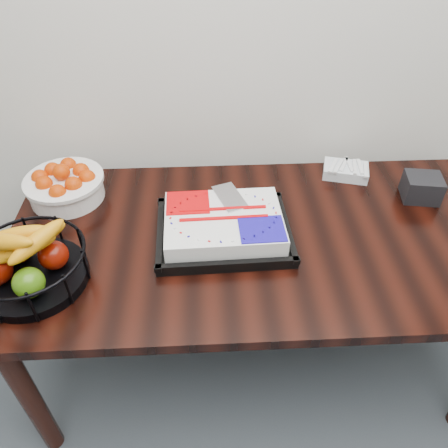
{
  "coord_description": "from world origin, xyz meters",
  "views": [
    {
      "loc": [
        -0.18,
        0.85,
        1.81
      ],
      "look_at": [
        -0.12,
        1.97,
        0.83
      ],
      "focal_mm": 35.0,
      "sensor_mm": 36.0,
      "label": 1
    }
  ],
  "objects_px": {
    "cake_tray": "(224,226)",
    "table": "(257,251)",
    "fruit_basket": "(29,264)",
    "napkin_box": "(422,188)",
    "tangerine_bowl": "(64,180)"
  },
  "relations": [
    {
      "from": "cake_tray",
      "to": "table",
      "type": "bearing_deg",
      "value": -0.26
    },
    {
      "from": "fruit_basket",
      "to": "napkin_box",
      "type": "relative_size",
      "value": 2.66
    },
    {
      "from": "table",
      "to": "napkin_box",
      "type": "xyz_separation_m",
      "value": [
        0.66,
        0.18,
        0.13
      ]
    },
    {
      "from": "napkin_box",
      "to": "cake_tray",
      "type": "bearing_deg",
      "value": -166.87
    },
    {
      "from": "table",
      "to": "fruit_basket",
      "type": "bearing_deg",
      "value": -165.92
    },
    {
      "from": "table",
      "to": "tangerine_bowl",
      "type": "height_order",
      "value": "tangerine_bowl"
    },
    {
      "from": "tangerine_bowl",
      "to": "napkin_box",
      "type": "height_order",
      "value": "tangerine_bowl"
    },
    {
      "from": "table",
      "to": "fruit_basket",
      "type": "xyz_separation_m",
      "value": [
        -0.74,
        -0.19,
        0.17
      ]
    },
    {
      "from": "cake_tray",
      "to": "tangerine_bowl",
      "type": "bearing_deg",
      "value": 157.28
    },
    {
      "from": "cake_tray",
      "to": "napkin_box",
      "type": "distance_m",
      "value": 0.8
    },
    {
      "from": "table",
      "to": "tangerine_bowl",
      "type": "relative_size",
      "value": 5.94
    },
    {
      "from": "fruit_basket",
      "to": "cake_tray",
      "type": "bearing_deg",
      "value": 16.82
    },
    {
      "from": "napkin_box",
      "to": "tangerine_bowl",
      "type": "bearing_deg",
      "value": 177.11
    },
    {
      "from": "tangerine_bowl",
      "to": "table",
      "type": "bearing_deg",
      "value": -19.21
    },
    {
      "from": "fruit_basket",
      "to": "napkin_box",
      "type": "bearing_deg",
      "value": 14.77
    }
  ]
}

